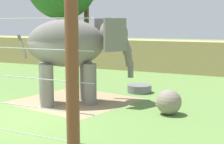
{
  "coord_description": "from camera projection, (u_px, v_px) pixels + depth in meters",
  "views": [
    {
      "loc": [
        7.57,
        -8.58,
        3.13
      ],
      "look_at": [
        2.27,
        2.25,
        1.4
      ],
      "focal_mm": 54.51,
      "sensor_mm": 36.0,
      "label": 1
    }
  ],
  "objects": [
    {
      "name": "ground_plane",
      "position": [
        22.0,
        118.0,
        11.36
      ],
      "size": [
        120.0,
        120.0,
        0.0
      ],
      "primitive_type": "plane",
      "color": "#5B7F3D"
    },
    {
      "name": "dirt_patch",
      "position": [
        75.0,
        101.0,
        13.88
      ],
      "size": [
        4.99,
        4.87,
        0.01
      ],
      "primitive_type": "cube",
      "rotation": [
        0.0,
        0.0,
        -0.2
      ],
      "color": "#937F5B",
      "rests_on": "ground"
    },
    {
      "name": "embankment_wall",
      "position": [
        152.0,
        55.0,
        22.72
      ],
      "size": [
        36.0,
        1.8,
        2.03
      ],
      "primitive_type": "cube",
      "color": "tan",
      "rests_on": "ground"
    },
    {
      "name": "elephant",
      "position": [
        76.0,
        47.0,
        13.17
      ],
      "size": [
        3.92,
        3.62,
        3.36
      ],
      "color": "slate",
      "rests_on": "ground"
    },
    {
      "name": "enrichment_ball",
      "position": [
        169.0,
        102.0,
        11.73
      ],
      "size": [
        0.87,
        0.87,
        0.87
      ],
      "primitive_type": "sphere",
      "color": "gray",
      "rests_on": "ground"
    },
    {
      "name": "water_tub",
      "position": [
        139.0,
        88.0,
        15.51
      ],
      "size": [
        1.1,
        1.1,
        0.35
      ],
      "color": "slate",
      "rests_on": "ground"
    }
  ]
}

